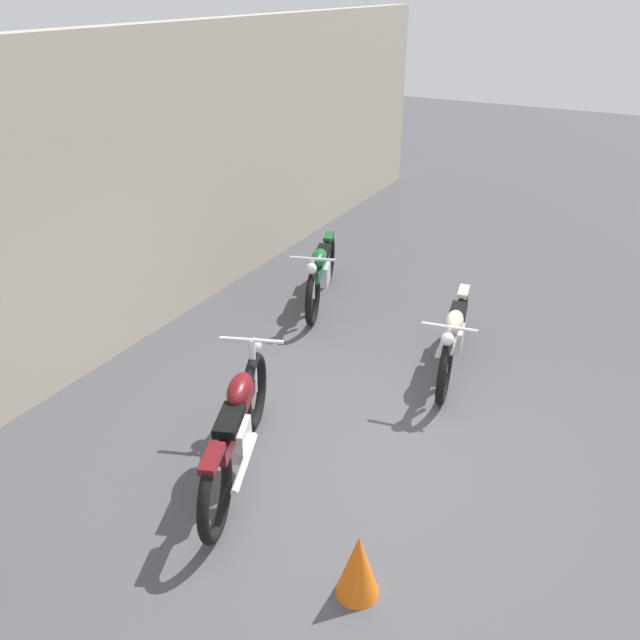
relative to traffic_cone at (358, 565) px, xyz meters
The scene contains 6 objects.
ground_plane 1.45m from the traffic_cone, 21.05° to the left, with size 40.00×40.00×0.00m, color #47474C.
building_wall 4.58m from the traffic_cone, 72.14° to the left, with size 18.00×0.30×3.54m, color #B2A893.
traffic_cone is the anchor object (origin of this frame).
motorcycle_maroon 1.67m from the traffic_cone, 66.09° to the left, with size 2.08×1.01×0.99m.
motorcycle_green 4.78m from the traffic_cone, 32.03° to the left, with size 1.97×0.88×0.92m.
motorcycle_cream 3.25m from the traffic_cone, ahead, with size 2.00×0.65×0.91m.
Camera 1 is at (-4.20, -1.79, 3.94)m, focal length 35.44 mm.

